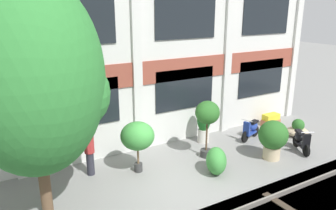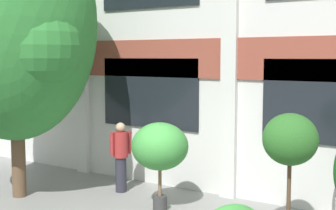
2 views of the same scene
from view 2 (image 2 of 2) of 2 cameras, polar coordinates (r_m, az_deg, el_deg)
The scene contains 5 objects.
apartment_facade at distance 10.59m, azimuth 8.23°, elevation 8.37°, with size 17.68×0.64×7.22m.
broadleaf_tree at distance 10.85m, azimuth -18.25°, elevation 9.01°, with size 3.78×3.60×6.48m.
potted_plant_terracotta_small at distance 9.50m, azimuth -1.00°, elevation -5.20°, with size 1.16×1.16×1.82m.
potted_plant_low_pan at distance 8.05m, azimuth 14.65°, elevation -4.89°, with size 0.92×0.92×2.22m.
resident_by_doorway at distance 10.95m, azimuth -5.77°, elevation -6.06°, with size 0.34×0.49×1.63m.
Camera 2 is at (4.37, -6.32, 3.15)m, focal length 50.00 mm.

